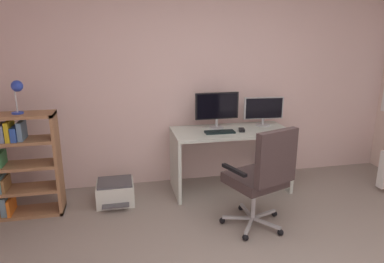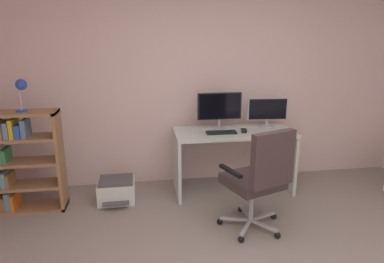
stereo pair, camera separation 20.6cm
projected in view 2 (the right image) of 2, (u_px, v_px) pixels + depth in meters
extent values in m
cube|color=beige|center=(204.00, 74.00, 4.23)|extent=(5.16, 0.10, 2.72)
cube|color=silver|center=(233.00, 132.00, 4.00)|extent=(1.38, 0.63, 0.04)
cube|color=silver|center=(177.00, 165.00, 4.00)|extent=(0.04, 0.61, 0.71)
cube|color=silver|center=(285.00, 159.00, 4.20)|extent=(0.04, 0.61, 0.71)
cylinder|color=#B2B5B7|center=(219.00, 128.00, 4.10)|extent=(0.18, 0.18, 0.01)
cylinder|color=#B2B5B7|center=(219.00, 123.00, 4.08)|extent=(0.03, 0.03, 0.11)
cube|color=black|center=(219.00, 106.00, 4.03)|extent=(0.52, 0.04, 0.31)
cube|color=black|center=(220.00, 106.00, 4.01)|extent=(0.49, 0.01, 0.29)
cylinder|color=#B2B5B7|center=(266.00, 126.00, 4.18)|extent=(0.18, 0.18, 0.01)
cylinder|color=#B2B5B7|center=(267.00, 122.00, 4.17)|extent=(0.03, 0.03, 0.08)
cube|color=#B7BABC|center=(267.00, 109.00, 4.13)|extent=(0.49, 0.07, 0.27)
cube|color=black|center=(268.00, 109.00, 4.11)|extent=(0.46, 0.04, 0.25)
cube|color=black|center=(221.00, 132.00, 3.88)|extent=(0.34, 0.14, 0.02)
cube|color=black|center=(244.00, 131.00, 3.92)|extent=(0.08, 0.11, 0.03)
cube|color=#B7BABC|center=(262.00, 216.00, 3.42)|extent=(0.29, 0.13, 0.02)
sphere|color=black|center=(274.00, 216.00, 3.50)|extent=(0.06, 0.06, 0.06)
cube|color=#B7BABC|center=(245.00, 213.00, 3.49)|extent=(0.04, 0.30, 0.02)
sphere|color=black|center=(241.00, 209.00, 3.65)|extent=(0.06, 0.06, 0.06)
cube|color=#B7BABC|center=(235.00, 219.00, 3.37)|extent=(0.30, 0.11, 0.02)
sphere|color=black|center=(220.00, 222.00, 3.40)|extent=(0.06, 0.06, 0.06)
cube|color=#B7BABC|center=(246.00, 227.00, 3.22)|extent=(0.19, 0.27, 0.02)
sphere|color=black|center=(241.00, 239.00, 3.10)|extent=(0.06, 0.06, 0.06)
cube|color=#B7BABC|center=(264.00, 226.00, 3.25)|extent=(0.21, 0.26, 0.02)
sphere|color=black|center=(278.00, 235.00, 3.16)|extent=(0.06, 0.06, 0.06)
cylinder|color=#B7BABC|center=(251.00, 203.00, 3.30)|extent=(0.04, 0.04, 0.37)
cube|color=#423334|center=(252.00, 181.00, 3.24)|extent=(0.60, 0.59, 0.10)
cube|color=#423334|center=(273.00, 159.00, 2.95)|extent=(0.44, 0.22, 0.49)
cube|color=black|center=(231.00, 171.00, 3.08)|extent=(0.15, 0.31, 0.03)
cube|color=black|center=(274.00, 161.00, 3.32)|extent=(0.15, 0.31, 0.03)
cube|color=#9C6D48|center=(61.00, 160.00, 3.63)|extent=(0.03, 0.29, 1.08)
cube|color=#9C6D48|center=(18.00, 113.00, 3.44)|extent=(0.75, 0.29, 0.03)
cube|color=#9C6D48|center=(31.00, 207.00, 3.72)|extent=(0.75, 0.29, 0.03)
cube|color=#9C6D48|center=(28.00, 185.00, 3.65)|extent=(0.68, 0.29, 0.03)
cube|color=#9C6D48|center=(25.00, 162.00, 3.58)|extent=(0.68, 0.29, 0.03)
cube|color=#9C6D48|center=(22.00, 138.00, 3.51)|extent=(0.68, 0.29, 0.03)
cube|color=orange|center=(2.00, 200.00, 3.64)|extent=(0.03, 0.25, 0.19)
cube|color=brown|center=(6.00, 202.00, 3.65)|extent=(0.04, 0.21, 0.15)
cube|color=#68899C|center=(11.00, 199.00, 3.66)|extent=(0.06, 0.23, 0.20)
cube|color=orange|center=(16.00, 200.00, 3.66)|extent=(0.03, 0.25, 0.17)
cube|color=blue|center=(1.00, 180.00, 3.58)|extent=(0.05, 0.23, 0.12)
cube|color=#609098|center=(6.00, 178.00, 3.59)|extent=(0.05, 0.24, 0.17)
cube|color=olive|center=(11.00, 179.00, 3.60)|extent=(0.02, 0.24, 0.14)
cube|color=silver|center=(0.00, 154.00, 3.52)|extent=(0.05, 0.25, 0.17)
cube|color=#38814A|center=(6.00, 155.00, 3.54)|extent=(0.05, 0.21, 0.14)
cube|color=olive|center=(3.00, 130.00, 3.45)|extent=(0.05, 0.24, 0.17)
cube|color=slate|center=(9.00, 129.00, 3.46)|extent=(0.05, 0.23, 0.17)
cube|color=gold|center=(14.00, 128.00, 3.47)|extent=(0.04, 0.24, 0.20)
cube|color=#2A4DA5|center=(20.00, 130.00, 3.48)|extent=(0.05, 0.23, 0.14)
cube|color=slate|center=(26.00, 128.00, 3.49)|extent=(0.05, 0.22, 0.19)
cylinder|color=#2943BC|center=(22.00, 111.00, 3.44)|extent=(0.11, 0.11, 0.02)
cylinder|color=silver|center=(20.00, 99.00, 3.41)|extent=(0.01, 0.01, 0.22)
sphere|color=#2943BC|center=(21.00, 85.00, 3.37)|extent=(0.11, 0.11, 0.11)
cube|color=white|center=(117.00, 191.00, 3.88)|extent=(0.41, 0.35, 0.23)
cube|color=#4C4C51|center=(116.00, 180.00, 3.85)|extent=(0.37, 0.33, 0.02)
cube|color=#4C4C51|center=(116.00, 203.00, 3.69)|extent=(0.28, 0.10, 0.01)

